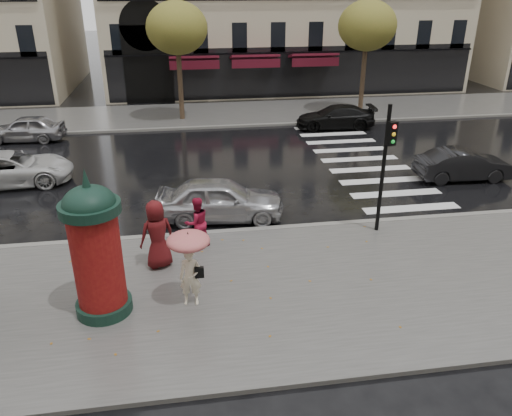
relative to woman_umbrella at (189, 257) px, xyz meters
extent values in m
plane|color=black|center=(2.13, 0.85, -1.46)|extent=(160.00, 160.00, 0.00)
cube|color=#474744|center=(2.13, 0.35, -1.40)|extent=(90.00, 7.00, 0.12)
cube|color=#474744|center=(2.13, 19.85, -1.40)|extent=(90.00, 6.00, 0.12)
cube|color=slate|center=(2.13, 3.85, -1.39)|extent=(90.00, 0.25, 0.14)
cube|color=slate|center=(2.13, 16.85, -1.39)|extent=(90.00, 0.25, 0.14)
cube|color=silver|center=(8.13, 10.45, -1.45)|extent=(3.60, 11.75, 0.01)
cylinder|color=#38281C|center=(0.13, 18.85, 1.14)|extent=(0.28, 0.28, 5.20)
ellipsoid|color=#536C22|center=(0.13, 18.85, 3.74)|extent=(3.40, 3.40, 2.89)
cylinder|color=#38281C|center=(11.13, 18.85, 1.14)|extent=(0.28, 0.28, 5.20)
ellipsoid|color=#536C22|center=(11.13, 18.85, 3.74)|extent=(3.40, 3.40, 2.89)
imported|color=#F7EACB|center=(0.00, 0.00, -0.58)|extent=(0.59, 0.42, 1.52)
cylinder|color=black|center=(0.00, 0.00, -0.07)|extent=(0.02, 0.02, 0.96)
ellipsoid|color=#C1245D|center=(0.00, 0.00, 0.44)|extent=(1.06, 1.06, 0.37)
cone|color=black|center=(0.00, 0.00, 0.65)|extent=(0.04, 0.04, 0.08)
cube|color=black|center=(0.22, -0.06, -0.42)|extent=(0.22, 0.10, 0.28)
imported|color=maroon|center=(0.30, 2.98, -0.54)|extent=(0.95, 0.86, 1.60)
imported|color=#521013|center=(-0.85, 1.98, -0.34)|extent=(1.15, 0.96, 2.00)
cylinder|color=black|center=(-2.14, 0.01, -1.19)|extent=(1.35, 1.35, 0.29)
cylinder|color=maroon|center=(-2.14, 0.01, 0.16)|extent=(1.16, 1.16, 2.41)
cylinder|color=black|center=(-2.14, 0.01, 1.46)|extent=(1.39, 1.39, 0.24)
ellipsoid|color=black|center=(-2.14, 0.01, 1.55)|extent=(1.19, 1.19, 0.84)
cone|color=black|center=(-2.14, 0.01, 2.18)|extent=(0.19, 0.19, 0.43)
cylinder|color=black|center=(6.13, 3.18, 0.73)|extent=(0.12, 0.12, 4.14)
cube|color=black|center=(6.18, 2.96, 1.97)|extent=(0.29, 0.24, 0.72)
imported|color=#AFAFB4|center=(1.18, 5.05, -0.72)|extent=(4.51, 2.22, 1.48)
imported|color=black|center=(11.43, 7.30, -0.82)|extent=(3.93, 1.50, 1.28)
imported|color=silver|center=(-6.89, 9.58, -0.79)|extent=(5.00, 2.69, 1.33)
imported|color=black|center=(8.60, 15.85, -0.83)|extent=(4.48, 2.16, 1.26)
imported|color=#A1A1A5|center=(-7.89, 15.85, -0.80)|extent=(3.96, 1.79, 1.32)
camera|label=1|loc=(-0.01, -10.63, 6.09)|focal=35.00mm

